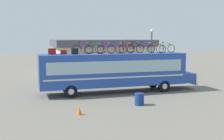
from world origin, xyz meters
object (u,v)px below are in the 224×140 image
Objects in this scene: rooftop_bicycle_2 at (95,49)px; rooftop_bicycle_5 at (125,49)px; luggage_bag_1 at (52,51)px; rooftop_bicycle_4 at (117,49)px; luggage_bag_2 at (63,52)px; rooftop_bicycle_8 at (157,48)px; street_lamp at (152,49)px; rooftop_bicycle_6 at (135,48)px; rooftop_bicycle_7 at (146,48)px; luggage_bag_3 at (75,51)px; bus at (116,70)px; rooftop_bicycle_3 at (105,49)px; traffic_cone at (79,111)px; trash_bin at (139,99)px; rooftop_bicycle_9 at (166,48)px; rooftop_bicycle_1 at (83,49)px.

rooftop_bicycle_2 is 2.60m from rooftop_bicycle_5.
luggage_bag_1 is 5.91m from rooftop_bicycle_5.
luggage_bag_2 is at bearing 175.08° from rooftop_bicycle_4.
street_lamp is at bearing 68.66° from rooftop_bicycle_8.
rooftop_bicycle_6 is 0.98× the size of rooftop_bicycle_7.
luggage_bag_3 is 6.94m from rooftop_bicycle_8.
rooftop_bicycle_3 reaches higher than bus.
traffic_cone is (0.09, -6.02, -3.13)m from luggage_bag_2.
rooftop_bicycle_4 is (0.92, -0.22, 0.00)m from rooftop_bicycle_3.
traffic_cone is at bearing -112.20° from rooftop_bicycle_2.
luggage_bag_3 is 6.63m from trash_bin.
rooftop_bicycle_4 is at bearing -64.56° from bus.
street_lamp is (7.87, 6.35, -0.32)m from rooftop_bicycle_2.
luggage_bag_1 is 1.13× the size of luggage_bag_3.
trash_bin is at bearing -108.11° from rooftop_bicycle_6.
rooftop_bicycle_4 is 0.98× the size of rooftop_bicycle_7.
luggage_bag_3 is at bearing 179.30° from rooftop_bicycle_5.
rooftop_bicycle_4 is at bearing -167.37° from rooftop_bicycle_5.
rooftop_bicycle_9 is 0.33× the size of street_lamp.
rooftop_bicycle_4 is (4.26, -0.37, 0.22)m from luggage_bag_2.
trash_bin is at bearing -48.22° from luggage_bag_2.
rooftop_bicycle_4 is (0.07, -0.15, 1.72)m from bus.
rooftop_bicycle_2 is 1.03× the size of rooftop_bicycle_4.
rooftop_bicycle_8 is 2.08× the size of trash_bin.
rooftop_bicycle_3 is (-0.85, 0.07, 1.72)m from bus.
rooftop_bicycle_2 is (-1.76, -0.08, 1.71)m from bus.
rooftop_bicycle_3 is (1.76, -0.30, -0.01)m from rooftop_bicycle_1.
luggage_bag_2 is at bearing 178.64° from rooftop_bicycle_7.
rooftop_bicycle_7 is at bearing 175.22° from rooftop_bicycle_9.
rooftop_bicycle_2 is at bearing 179.01° from rooftop_bicycle_8.
rooftop_bicycle_9 is at bearing 46.90° from trash_bin.
rooftop_bicycle_4 reaches higher than rooftop_bicycle_5.
rooftop_bicycle_2 is at bearing -177.73° from rooftop_bicycle_5.
rooftop_bicycle_1 reaches higher than rooftop_bicycle_4.
rooftop_bicycle_4 is 4.37m from rooftop_bicycle_9.
rooftop_bicycle_6 is at bearing 20.03° from rooftop_bicycle_5.
rooftop_bicycle_6 reaches higher than luggage_bag_1.
rooftop_bicycle_7 is at bearing -1.36° from luggage_bag_2.
rooftop_bicycle_1 is 1.06× the size of rooftop_bicycle_3.
rooftop_bicycle_8 is at bearing -2.86° from luggage_bag_2.
rooftop_bicycle_5 is at bearing 175.95° from rooftop_bicycle_8.
rooftop_bicycle_7 is at bearing -3.42° from rooftop_bicycle_1.
rooftop_bicycle_5 is 2.76m from rooftop_bicycle_8.
rooftop_bicycle_5 is (4.18, -0.05, 0.14)m from luggage_bag_3.
rooftop_bicycle_5 is 0.95× the size of rooftop_bicycle_7.
luggage_bag_2 is at bearing 177.80° from rooftop_bicycle_5.
luggage_bag_2 is at bearing 131.78° from trash_bin.
street_lamp is at bearing 46.72° from rooftop_bicycle_4.
bus is 29.10× the size of luggage_bag_2.
rooftop_bicycle_1 reaches higher than bus.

